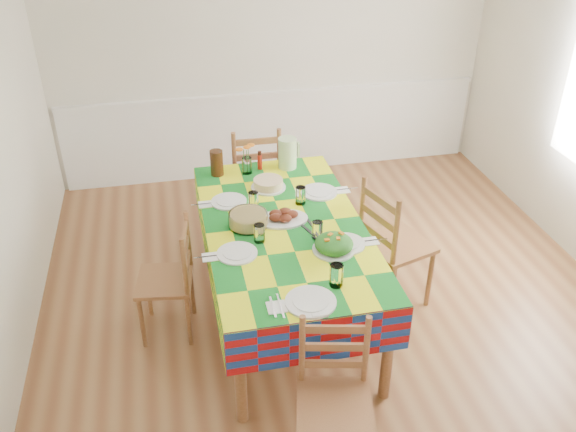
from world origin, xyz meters
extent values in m
cube|color=brown|center=(0.00, 0.00, -0.02)|extent=(4.50, 5.00, 0.04)
cube|color=silver|center=(0.00, 2.52, 1.35)|extent=(4.50, 0.04, 2.70)
cube|color=white|center=(0.00, 2.47, 0.90)|extent=(4.41, 0.06, 0.04)
cube|color=white|center=(0.00, 2.48, 0.45)|extent=(4.41, 0.03, 0.90)
cylinder|color=brown|center=(-0.85, -0.87, 0.38)|extent=(0.07, 0.07, 0.76)
cylinder|color=brown|center=(0.08, -0.87, 0.38)|extent=(0.07, 0.07, 0.76)
cylinder|color=brown|center=(-0.85, 1.02, 0.38)|extent=(0.07, 0.07, 0.76)
cylinder|color=brown|center=(0.08, 1.02, 0.38)|extent=(0.07, 0.07, 0.76)
cube|color=brown|center=(-0.38, 0.08, 0.78)|extent=(1.07, 2.02, 0.04)
cube|color=#A90E0F|center=(-0.38, 0.08, 0.80)|extent=(1.11, 2.07, 0.01)
cube|color=#A90E0F|center=(-0.94, 0.08, 0.64)|extent=(0.01, 2.07, 0.32)
cube|color=#A90E0F|center=(0.17, 0.08, 0.64)|extent=(0.01, 2.07, 0.32)
cube|color=#A90E0F|center=(-0.38, -0.96, 0.64)|extent=(1.11, 0.01, 0.32)
cube|color=#A90E0F|center=(-0.38, 1.11, 0.64)|extent=(1.11, 0.01, 0.32)
cylinder|color=white|center=(-0.41, -0.80, 0.81)|extent=(0.30, 0.30, 0.02)
cylinder|color=white|center=(-0.41, -0.80, 0.83)|extent=(0.21, 0.21, 0.01)
cylinder|color=white|center=(-0.22, -0.67, 0.88)|extent=(0.09, 0.09, 0.15)
cube|color=white|center=(-0.61, -0.80, 0.81)|extent=(0.11, 0.11, 0.01)
cube|color=silver|center=(-0.64, -0.80, 0.82)|extent=(0.01, 0.19, 0.00)
cube|color=silver|center=(-0.59, -0.80, 0.82)|extent=(0.01, 0.23, 0.00)
cylinder|color=white|center=(-0.76, -0.22, 0.81)|extent=(0.27, 0.27, 0.01)
cylinder|color=white|center=(-0.76, -0.22, 0.82)|extent=(0.19, 0.19, 0.01)
cylinder|color=white|center=(-0.59, -0.10, 0.87)|extent=(0.08, 0.08, 0.13)
cube|color=white|center=(-0.94, -0.22, 0.81)|extent=(0.10, 0.10, 0.01)
cube|color=silver|center=(-0.96, -0.22, 0.81)|extent=(0.17, 0.01, 0.00)
cube|color=silver|center=(-0.92, -0.22, 0.81)|extent=(0.20, 0.01, 0.00)
cylinder|color=white|center=(-0.73, 0.47, 0.81)|extent=(0.27, 0.27, 0.01)
cylinder|color=white|center=(-0.73, 0.47, 0.82)|extent=(0.19, 0.19, 0.01)
cylinder|color=white|center=(-0.56, 0.35, 0.87)|extent=(0.08, 0.08, 0.13)
cube|color=white|center=(-0.91, 0.47, 0.81)|extent=(0.10, 0.10, 0.01)
cube|color=silver|center=(-0.93, 0.47, 0.81)|extent=(0.17, 0.01, 0.00)
cube|color=silver|center=(-0.89, 0.47, 0.81)|extent=(0.20, 0.01, 0.00)
cylinder|color=white|center=(-0.03, -0.26, 0.81)|extent=(0.27, 0.27, 0.01)
cylinder|color=white|center=(-0.03, -0.26, 0.82)|extent=(0.19, 0.19, 0.01)
cylinder|color=white|center=(-0.20, -0.14, 0.87)|extent=(0.07, 0.07, 0.13)
cube|color=white|center=(0.14, -0.26, 0.81)|extent=(0.10, 0.10, 0.01)
cube|color=silver|center=(0.12, -0.26, 0.81)|extent=(0.17, 0.01, 0.00)
cube|color=silver|center=(0.16, -0.26, 0.81)|extent=(0.20, 0.01, 0.00)
cylinder|color=white|center=(-0.03, 0.47, 0.81)|extent=(0.28, 0.28, 0.01)
cylinder|color=white|center=(-0.03, 0.47, 0.82)|extent=(0.20, 0.20, 0.01)
cylinder|color=white|center=(-0.20, 0.35, 0.87)|extent=(0.08, 0.08, 0.14)
cube|color=white|center=(0.16, 0.47, 0.81)|extent=(0.10, 0.10, 0.01)
cube|color=silver|center=(0.14, 0.47, 0.82)|extent=(0.18, 0.01, 0.00)
cube|color=silver|center=(0.18, 0.47, 0.82)|extent=(0.21, 0.01, 0.00)
ellipsoid|color=white|center=(-0.38, 0.13, 0.82)|extent=(0.36, 0.26, 0.02)
ellipsoid|color=black|center=(-0.32, 0.13, 0.85)|extent=(0.10, 0.08, 0.05)
ellipsoid|color=black|center=(-0.36, 0.18, 0.85)|extent=(0.10, 0.08, 0.05)
ellipsoid|color=black|center=(-0.43, 0.17, 0.85)|extent=(0.10, 0.08, 0.05)
ellipsoid|color=black|center=(-0.44, 0.11, 0.85)|extent=(0.10, 0.08, 0.05)
ellipsoid|color=black|center=(-0.38, 0.09, 0.85)|extent=(0.10, 0.08, 0.05)
cylinder|color=white|center=(-0.13, -0.31, 0.81)|extent=(0.29, 0.29, 0.01)
ellipsoid|color=#144310|center=(-0.13, -0.31, 0.86)|extent=(0.26, 0.26, 0.11)
cube|color=orange|center=(-0.19, -0.34, 0.92)|extent=(0.03, 0.02, 0.01)
cube|color=orange|center=(-0.15, -0.28, 0.92)|extent=(0.04, 0.04, 0.01)
cube|color=orange|center=(-0.11, -0.34, 0.92)|extent=(0.03, 0.04, 0.01)
cube|color=orange|center=(-0.07, -0.28, 0.92)|extent=(0.04, 0.04, 0.01)
cylinder|color=white|center=(-0.63, 0.12, 0.86)|extent=(0.28, 0.28, 0.10)
cylinder|color=#ECCD7D|center=(-0.63, 0.12, 0.86)|extent=(0.25, 0.25, 0.08)
cylinder|color=white|center=(-0.40, 0.63, 0.81)|extent=(0.27, 0.27, 0.01)
cylinder|color=#D2B080|center=(-0.40, 0.63, 0.85)|extent=(0.23, 0.23, 0.06)
cube|color=black|center=(-0.24, -0.02, 0.81)|extent=(0.12, 0.29, 0.01)
cube|color=black|center=(-0.19, 0.00, 0.81)|extent=(0.06, 0.30, 0.01)
cylinder|color=white|center=(-0.52, 0.92, 0.88)|extent=(0.08, 0.08, 0.14)
cylinder|color=#2B7125|center=(-0.54, 0.92, 0.92)|extent=(0.01, 0.01, 0.19)
ellipsoid|color=orange|center=(-0.58, 0.92, 1.02)|extent=(0.06, 0.06, 0.02)
cylinder|color=#2B7125|center=(-0.50, 0.93, 0.92)|extent=(0.01, 0.01, 0.19)
ellipsoid|color=orange|center=(-0.48, 0.95, 1.04)|extent=(0.06, 0.06, 0.02)
cylinder|color=#2B7125|center=(-0.52, 0.91, 0.92)|extent=(0.01, 0.01, 0.19)
ellipsoid|color=orange|center=(-0.52, 0.88, 1.06)|extent=(0.06, 0.06, 0.02)
cylinder|color=#AD1A0D|center=(-0.41, 0.97, 0.89)|extent=(0.04, 0.04, 0.16)
cylinder|color=#C0E3A0|center=(-0.18, 0.96, 0.94)|extent=(0.15, 0.15, 0.26)
cylinder|color=#321A0B|center=(-0.76, 0.95, 0.91)|extent=(0.11, 0.11, 0.21)
cube|color=white|center=(-0.39, -0.93, 0.82)|extent=(0.09, 0.03, 0.02)
cylinder|color=brown|center=(-0.52, -1.07, 0.22)|extent=(0.04, 0.04, 0.45)
cylinder|color=brown|center=(-0.17, -1.15, 0.22)|extent=(0.04, 0.04, 0.45)
cube|color=brown|center=(-0.38, -1.28, 0.46)|extent=(0.49, 0.48, 0.03)
cylinder|color=brown|center=(-0.52, -1.06, 0.69)|extent=(0.04, 0.04, 0.50)
cylinder|color=brown|center=(-0.17, -1.14, 0.69)|extent=(0.04, 0.04, 0.50)
cube|color=brown|center=(-0.35, -1.10, 0.59)|extent=(0.35, 0.10, 0.05)
cube|color=brown|center=(-0.35, -1.10, 0.72)|extent=(0.35, 0.10, 0.05)
cube|color=brown|center=(-0.35, -1.10, 0.85)|extent=(0.35, 0.10, 0.05)
cylinder|color=brown|center=(-0.19, 1.61, 0.25)|extent=(0.04, 0.04, 0.49)
cylinder|color=brown|center=(-0.58, 1.62, 0.25)|extent=(0.04, 0.04, 0.49)
cylinder|color=brown|center=(-0.19, 1.24, 0.25)|extent=(0.04, 0.04, 0.49)
cylinder|color=brown|center=(-0.58, 1.24, 0.25)|extent=(0.04, 0.04, 0.49)
cube|color=brown|center=(-0.38, 1.43, 0.51)|extent=(0.46, 0.44, 0.03)
cylinder|color=brown|center=(-0.19, 1.23, 0.76)|extent=(0.04, 0.04, 0.55)
cylinder|color=brown|center=(-0.58, 1.23, 0.76)|extent=(0.04, 0.04, 0.55)
cube|color=brown|center=(-0.39, 1.23, 0.66)|extent=(0.39, 0.03, 0.05)
cube|color=brown|center=(-0.39, 1.23, 0.80)|extent=(0.39, 0.03, 0.05)
cube|color=brown|center=(-0.39, 1.23, 0.94)|extent=(0.39, 0.03, 0.05)
cylinder|color=brown|center=(-1.40, 0.27, 0.22)|extent=(0.03, 0.03, 0.43)
cylinder|color=brown|center=(-1.45, -0.07, 0.22)|extent=(0.03, 0.03, 0.43)
cylinder|color=brown|center=(-1.07, 0.22, 0.22)|extent=(0.03, 0.03, 0.43)
cylinder|color=brown|center=(-1.12, -0.12, 0.22)|extent=(0.03, 0.03, 0.43)
cube|color=brown|center=(-1.26, 0.08, 0.45)|extent=(0.44, 0.46, 0.03)
cylinder|color=brown|center=(-1.06, 0.22, 0.67)|extent=(0.03, 0.03, 0.48)
cylinder|color=brown|center=(-1.11, -0.12, 0.67)|extent=(0.03, 0.03, 0.48)
cube|color=brown|center=(-1.09, 0.05, 0.58)|extent=(0.07, 0.35, 0.05)
cube|color=brown|center=(-1.09, 0.05, 0.70)|extent=(0.07, 0.35, 0.05)
cube|color=brown|center=(-1.09, 0.05, 0.83)|extent=(0.07, 0.35, 0.05)
cylinder|color=brown|center=(0.73, -0.06, 0.25)|extent=(0.04, 0.04, 0.50)
cylinder|color=brown|center=(0.61, 0.32, 0.25)|extent=(0.04, 0.04, 0.50)
cylinder|color=brown|center=(0.37, -0.17, 0.25)|extent=(0.04, 0.04, 0.50)
cylinder|color=brown|center=(0.25, 0.21, 0.25)|extent=(0.04, 0.04, 0.50)
cube|color=brown|center=(0.49, 0.08, 0.52)|extent=(0.57, 0.58, 0.03)
cylinder|color=brown|center=(0.36, -0.18, 0.78)|extent=(0.04, 0.04, 0.56)
cylinder|color=brown|center=(0.24, 0.21, 0.78)|extent=(0.04, 0.04, 0.56)
cube|color=brown|center=(0.30, 0.01, 0.67)|extent=(0.14, 0.39, 0.06)
cube|color=brown|center=(0.30, 0.01, 0.81)|extent=(0.14, 0.39, 0.06)
cube|color=brown|center=(0.30, 0.01, 0.96)|extent=(0.14, 0.39, 0.06)
camera|label=1|loc=(-1.12, -3.50, 3.09)|focal=38.00mm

